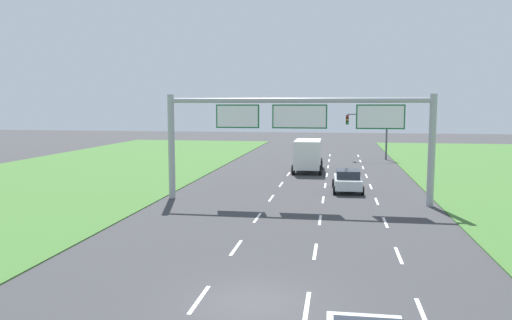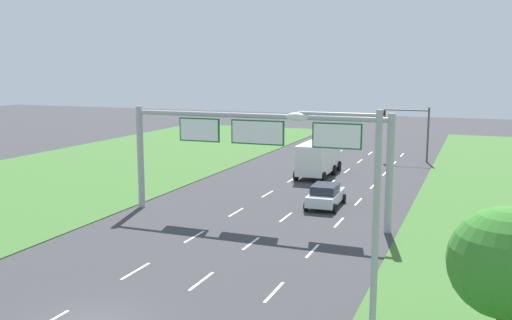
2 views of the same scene
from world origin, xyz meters
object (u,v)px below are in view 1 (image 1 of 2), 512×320
Objects in this scene: box_truck at (308,154)px; car_lead_silver at (347,180)px; traffic_light_mast at (370,126)px; sign_gantry at (299,126)px.

car_lead_silver is at bearing -72.61° from box_truck.
sign_gantry is at bearing -102.78° from traffic_light_mast.
car_lead_silver is 11.53m from box_truck.
box_truck reaches higher than car_lead_silver.
sign_gantry is (0.27, -15.70, 3.31)m from box_truck.
box_truck is 13.21m from traffic_light_mast.
car_lead_silver is 0.25× the size of sign_gantry.
sign_gantry reaches higher than box_truck.
car_lead_silver is 0.78× the size of traffic_light_mast.
sign_gantry reaches higher than car_lead_silver.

